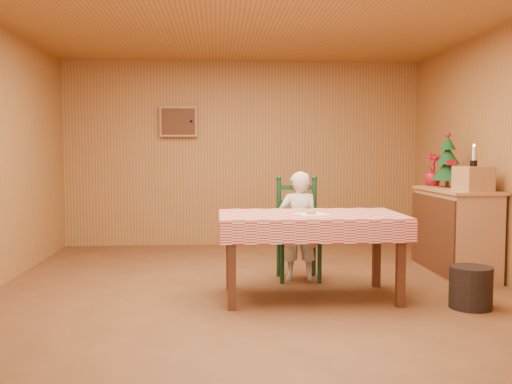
# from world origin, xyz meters

# --- Properties ---
(ground) EXTENTS (6.00, 6.00, 0.00)m
(ground) POSITION_xyz_m (0.00, 0.00, 0.00)
(ground) COLOR brown
(ground) RESTS_ON ground
(cabin_walls) EXTENTS (5.10, 6.05, 2.65)m
(cabin_walls) POSITION_xyz_m (-0.00, 0.53, 1.83)
(cabin_walls) COLOR #A9733D
(cabin_walls) RESTS_ON ground
(dining_table) EXTENTS (1.66, 0.96, 0.77)m
(dining_table) POSITION_xyz_m (0.48, -0.04, 0.69)
(dining_table) COLOR #502815
(dining_table) RESTS_ON ground
(ladder_chair) EXTENTS (0.44, 0.40, 1.08)m
(ladder_chair) POSITION_xyz_m (0.48, 0.75, 0.50)
(ladder_chair) COLOR black
(ladder_chair) RESTS_ON ground
(seated_child) EXTENTS (0.41, 0.27, 1.12)m
(seated_child) POSITION_xyz_m (0.48, 0.69, 0.56)
(seated_child) COLOR silver
(seated_child) RESTS_ON ground
(napkin) EXTENTS (0.32, 0.32, 0.00)m
(napkin) POSITION_xyz_m (0.48, -0.09, 0.77)
(napkin) COLOR white
(napkin) RESTS_ON dining_table
(donut) EXTENTS (0.12, 0.12, 0.03)m
(donut) POSITION_xyz_m (0.48, -0.09, 0.79)
(donut) COLOR gold
(donut) RESTS_ON napkin
(shelf_unit) EXTENTS (0.54, 1.24, 0.93)m
(shelf_unit) POSITION_xyz_m (2.20, 0.85, 0.47)
(shelf_unit) COLOR tan
(shelf_unit) RESTS_ON ground
(crate) EXTENTS (0.35, 0.35, 0.25)m
(crate) POSITION_xyz_m (2.21, 0.45, 1.06)
(crate) COLOR tan
(crate) RESTS_ON shelf_unit
(christmas_tree) EXTENTS (0.34, 0.34, 0.62)m
(christmas_tree) POSITION_xyz_m (2.21, 1.10, 1.21)
(christmas_tree) COLOR #502815
(christmas_tree) RESTS_ON shelf_unit
(flower_arrangement) EXTENTS (0.21, 0.21, 0.38)m
(flower_arrangement) POSITION_xyz_m (2.16, 1.40, 1.12)
(flower_arrangement) COLOR #A20E1B
(flower_arrangement) RESTS_ON shelf_unit
(candle_set) EXTENTS (0.07, 0.07, 0.22)m
(candle_set) POSITION_xyz_m (2.21, 0.45, 1.24)
(candle_set) COLOR black
(candle_set) RESTS_ON crate
(storage_bin) EXTENTS (0.46, 0.46, 0.36)m
(storage_bin) POSITION_xyz_m (1.78, -0.49, 0.18)
(storage_bin) COLOR black
(storage_bin) RESTS_ON ground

